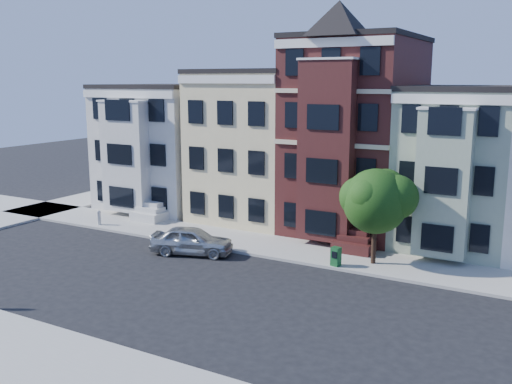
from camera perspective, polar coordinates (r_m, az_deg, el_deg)
The scene contains 11 objects.
ground at distance 25.61m, azimuth -1.60°, elevation -10.90°, with size 120.00×120.00×0.00m, color black.
far_sidewalk at distance 32.31m, azimuth 5.74°, elevation -6.08°, with size 60.00×4.00×0.15m, color #9E9B93.
near_sidewalk at distance 19.82m, azimuth -14.18°, elevation -17.98°, with size 60.00×4.00×0.15m, color #9E9B93.
house_white at distance 44.51m, azimuth -8.66°, elevation 4.42°, with size 8.00×9.00×9.00m, color silver.
house_yellow at distance 40.06m, azimuth 0.42°, elevation 4.53°, with size 7.00×9.00×10.00m, color beige.
house_brown at distance 37.10m, azimuth 9.97°, elevation 5.39°, with size 7.00×9.00×12.00m, color #3F1716.
house_green at distance 35.68m, azimuth 19.78°, elevation 2.25°, with size 6.00×9.00×9.00m, color #909F86.
street_tree at distance 30.00m, azimuth 11.85°, elevation -1.34°, with size 5.33×5.33×6.20m, color #235315, non-canonical shape.
parked_car at distance 32.19m, azimuth -6.44°, elevation -4.84°, with size 1.86×4.63×1.58m, color #AEB2B5.
newspaper_box at distance 29.91m, azimuth 7.99°, elevation -6.41°, with size 0.45×0.40×0.99m, color #195728.
fire_hydrant at distance 39.31m, azimuth -15.42°, elevation -2.61°, with size 0.28×0.28×0.78m, color beige.
Camera 1 is at (12.23, -20.35, 9.60)m, focal length 40.00 mm.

